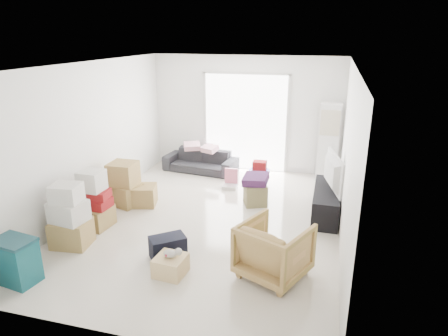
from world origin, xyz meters
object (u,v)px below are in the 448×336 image
armchair (274,247)px  ottoman (255,194)px  sofa (201,158)px  ac_tower (328,143)px  tv_console (326,202)px  kids_table (259,169)px  storage_bins (16,261)px  television (328,185)px  wood_crate (171,265)px

armchair → ottoman: armchair is taller
sofa → armchair: armchair is taller
ac_tower → armchair: bearing=-98.2°
tv_console → armchair: 2.29m
ottoman → kids_table: size_ratio=0.69×
ac_tower → tv_console: bearing=-88.5°
ottoman → storage_bins: bearing=-127.5°
television → armchair: bearing=150.0°
tv_console → television: bearing=0.0°
tv_console → armchair: bearing=-106.2°
ac_tower → ottoman: size_ratio=4.26×
ac_tower → sofa: ac_tower is taller
kids_table → wood_crate: bearing=-99.3°
television → tv_console: bearing=-0.0°
sofa → television: bearing=-23.2°
tv_console → kids_table: kids_table is taller
tv_console → armchair: (-0.64, -2.19, 0.18)m
armchair → wood_crate: armchair is taller
ac_tower → ottoman: bearing=-126.3°
tv_console → sofa: size_ratio=0.86×
sofa → kids_table: (1.55, -0.69, 0.08)m
sofa → storage_bins: 5.02m
storage_bins → ottoman: (2.57, 3.34, -0.11)m
armchair → tv_console: bearing=-82.1°
armchair → sofa: bearing=-34.9°
sofa → armchair: 4.55m
storage_bins → kids_table: 4.92m
television → sofa: bearing=46.3°
ac_tower → storage_bins: bearing=-127.1°
television → sofa: sofa is taller
armchair → wood_crate: size_ratio=2.14×
armchair → ac_tower: bearing=-74.1°
television → sofa: size_ratio=0.63×
wood_crate → kids_table: bearing=80.7°
armchair → storage_bins: size_ratio=1.36×
armchair → wood_crate: bearing=38.4°
tv_console → television: size_ratio=1.36×
ac_tower → tv_console: (0.05, -1.86, -0.62)m
television → armchair: 2.28m
ottoman → kids_table: 0.94m
sofa → armchair: size_ratio=2.03×
ac_tower → sofa: bearing=-177.1°
ottoman → television: bearing=-4.9°
storage_bins → wood_crate: (1.90, 0.69, -0.18)m
ac_tower → armchair: 4.11m
storage_bins → wood_crate: 2.03m
storage_bins → ottoman: bearing=52.5°
television → armchair: (-0.64, -2.19, -0.14)m
storage_bins → tv_console: bearing=39.6°
ac_tower → television: (0.05, -1.86, -0.30)m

